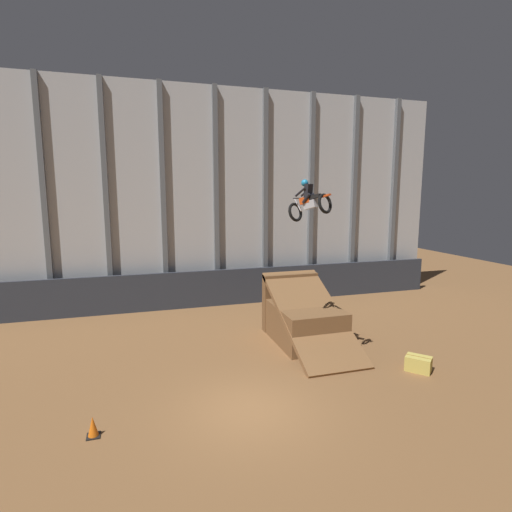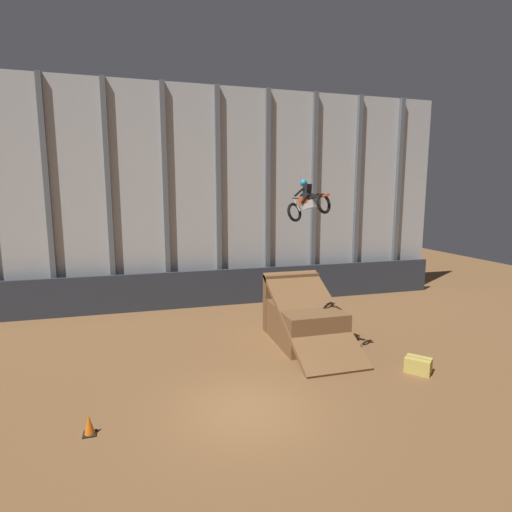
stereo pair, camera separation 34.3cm
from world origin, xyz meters
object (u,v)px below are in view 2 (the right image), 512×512
dirt_ramp (303,318)px  hay_bale_trackside (418,365)px  rider_bike_solo (308,202)px  traffic_cone_near_ramp (89,425)px

dirt_ramp → hay_bale_trackside: 5.24m
rider_bike_solo → traffic_cone_near_ramp: rider_bike_solo is taller
rider_bike_solo → traffic_cone_near_ramp: (-7.46, -2.57, -6.02)m
rider_bike_solo → hay_bale_trackside: 7.34m
traffic_cone_near_ramp → hay_bale_trackside: bearing=4.3°
traffic_cone_near_ramp → dirt_ramp: bearing=31.6°
rider_bike_solo → dirt_ramp: bearing=42.3°
dirt_ramp → rider_bike_solo: 6.01m
traffic_cone_near_ramp → rider_bike_solo: bearing=19.0°
hay_bale_trackside → dirt_ramp: bearing=123.3°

